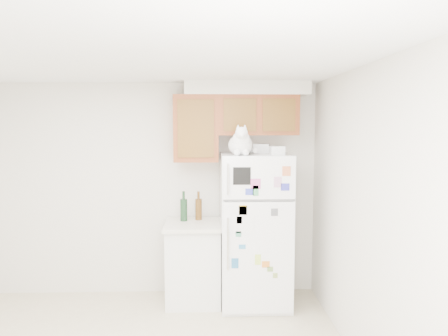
{
  "coord_description": "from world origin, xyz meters",
  "views": [
    {
      "loc": [
        0.64,
        -3.15,
        2.02
      ],
      "look_at": [
        0.81,
        1.55,
        1.55
      ],
      "focal_mm": 35.0,
      "sensor_mm": 36.0,
      "label": 1
    }
  ],
  "objects_px": {
    "bottle_green": "(184,206)",
    "bottle_amber": "(199,206)",
    "base_counter": "(194,262)",
    "refrigerator": "(255,230)",
    "storage_box_back": "(262,148)",
    "cat": "(241,143)",
    "storage_box_front": "(277,150)"
  },
  "relations": [
    {
      "from": "bottle_green",
      "to": "bottle_amber",
      "type": "xyz_separation_m",
      "value": [
        0.17,
        0.05,
        -0.01
      ]
    },
    {
      "from": "base_counter",
      "to": "bottle_amber",
      "type": "bearing_deg",
      "value": 69.29
    },
    {
      "from": "refrigerator",
      "to": "storage_box_back",
      "type": "bearing_deg",
      "value": 63.81
    },
    {
      "from": "cat",
      "to": "storage_box_back",
      "type": "relative_size",
      "value": 2.57
    },
    {
      "from": "storage_box_back",
      "to": "storage_box_front",
      "type": "bearing_deg",
      "value": -56.68
    },
    {
      "from": "bottle_green",
      "to": "bottle_amber",
      "type": "relative_size",
      "value": 1.03
    },
    {
      "from": "base_counter",
      "to": "cat",
      "type": "bearing_deg",
      "value": -26.29
    },
    {
      "from": "storage_box_back",
      "to": "bottle_green",
      "type": "xyz_separation_m",
      "value": [
        -0.89,
        -0.0,
        -0.66
      ]
    },
    {
      "from": "base_counter",
      "to": "storage_box_front",
      "type": "relative_size",
      "value": 6.13
    },
    {
      "from": "storage_box_back",
      "to": "bottle_amber",
      "type": "distance_m",
      "value": 0.98
    },
    {
      "from": "refrigerator",
      "to": "cat",
      "type": "height_order",
      "value": "cat"
    },
    {
      "from": "storage_box_back",
      "to": "storage_box_front",
      "type": "relative_size",
      "value": 1.2
    },
    {
      "from": "refrigerator",
      "to": "base_counter",
      "type": "relative_size",
      "value": 1.85
    },
    {
      "from": "storage_box_back",
      "to": "storage_box_front",
      "type": "xyz_separation_m",
      "value": [
        0.13,
        -0.32,
        -0.01
      ]
    },
    {
      "from": "refrigerator",
      "to": "base_counter",
      "type": "distance_m",
      "value": 0.79
    },
    {
      "from": "cat",
      "to": "storage_box_front",
      "type": "distance_m",
      "value": 0.4
    },
    {
      "from": "base_counter",
      "to": "bottle_amber",
      "type": "distance_m",
      "value": 0.64
    },
    {
      "from": "bottle_amber",
      "to": "refrigerator",
      "type": "bearing_deg",
      "value": -19.1
    },
    {
      "from": "storage_box_back",
      "to": "bottle_amber",
      "type": "bearing_deg",
      "value": -171.58
    },
    {
      "from": "refrigerator",
      "to": "bottle_amber",
      "type": "relative_size",
      "value": 5.11
    },
    {
      "from": "bottle_green",
      "to": "storage_box_back",
      "type": "bearing_deg",
      "value": 0.24
    },
    {
      "from": "refrigerator",
      "to": "storage_box_front",
      "type": "relative_size",
      "value": 11.33
    },
    {
      "from": "refrigerator",
      "to": "storage_box_front",
      "type": "distance_m",
      "value": 0.93
    },
    {
      "from": "refrigerator",
      "to": "base_counter",
      "type": "height_order",
      "value": "refrigerator"
    },
    {
      "from": "refrigerator",
      "to": "bottle_amber",
      "type": "distance_m",
      "value": 0.71
    },
    {
      "from": "storage_box_front",
      "to": "bottle_amber",
      "type": "xyz_separation_m",
      "value": [
        -0.85,
        0.37,
        -0.66
      ]
    },
    {
      "from": "storage_box_front",
      "to": "bottle_green",
      "type": "xyz_separation_m",
      "value": [
        -1.01,
        0.32,
        -0.65
      ]
    },
    {
      "from": "bottle_amber",
      "to": "storage_box_back",
      "type": "bearing_deg",
      "value": -3.64
    },
    {
      "from": "storage_box_front",
      "to": "base_counter",
      "type": "bearing_deg",
      "value": 159.12
    },
    {
      "from": "cat",
      "to": "bottle_green",
      "type": "relative_size",
      "value": 1.35
    },
    {
      "from": "base_counter",
      "to": "bottle_green",
      "type": "relative_size",
      "value": 2.68
    },
    {
      "from": "storage_box_front",
      "to": "bottle_green",
      "type": "relative_size",
      "value": 0.44
    }
  ]
}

